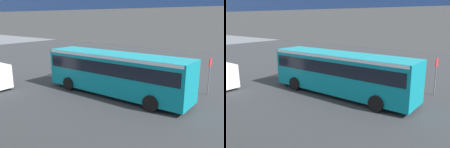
# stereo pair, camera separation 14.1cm
# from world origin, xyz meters

# --- Properties ---
(ground) EXTENTS (80.00, 80.00, 0.00)m
(ground) POSITION_xyz_m (0.00, 0.00, 0.00)
(ground) COLOR #2D3033
(city_bus) EXTENTS (11.54, 2.85, 3.15)m
(city_bus) POSITION_xyz_m (0.26, 0.22, 1.88)
(city_bus) COLOR #0C8493
(city_bus) RESTS_ON ground
(bicycle_black) EXTENTS (1.77, 0.44, 0.96)m
(bicycle_black) POSITION_xyz_m (11.63, 2.62, 0.37)
(bicycle_black) COLOR black
(bicycle_black) RESTS_ON ground
(pedestrian) EXTENTS (0.38, 0.38, 1.79)m
(pedestrian) POSITION_xyz_m (7.74, -1.16, 0.89)
(pedestrian) COLOR #2D2D38
(pedestrian) RESTS_ON ground
(traffic_sign) EXTENTS (0.08, 0.60, 2.80)m
(traffic_sign) POSITION_xyz_m (-5.36, -3.98, 1.89)
(traffic_sign) COLOR slate
(traffic_sign) RESTS_ON ground
(lane_dash_leftmost) EXTENTS (2.00, 0.20, 0.01)m
(lane_dash_leftmost) POSITION_xyz_m (-4.00, -2.33, 0.00)
(lane_dash_leftmost) COLOR silver
(lane_dash_leftmost) RESTS_ON ground
(lane_dash_left) EXTENTS (2.00, 0.20, 0.01)m
(lane_dash_left) POSITION_xyz_m (0.00, -2.33, 0.00)
(lane_dash_left) COLOR silver
(lane_dash_left) RESTS_ON ground
(lane_dash_centre) EXTENTS (2.00, 0.20, 0.01)m
(lane_dash_centre) POSITION_xyz_m (4.00, -2.33, 0.00)
(lane_dash_centre) COLOR silver
(lane_dash_centre) RESTS_ON ground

